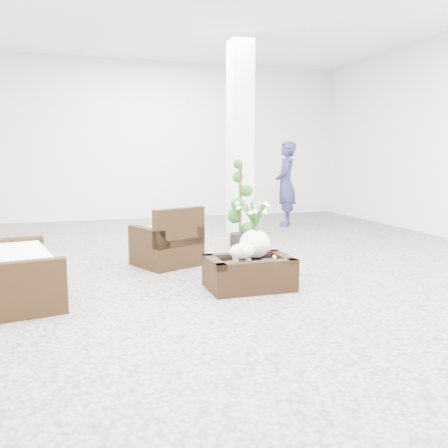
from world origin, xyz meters
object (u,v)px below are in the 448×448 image
object	(u,v)px
loveseat	(17,262)
topiary	(240,204)
coffee_table	(249,274)
armchair	(166,236)

from	to	relation	value
loveseat	topiary	xyz separation A→B (m)	(3.04, 2.00, 0.29)
coffee_table	armchair	size ratio (longest dim) A/B	1.16
armchair	loveseat	distance (m)	2.01
coffee_table	loveseat	world-z (taller)	loveseat
armchair	loveseat	world-z (taller)	armchair
coffee_table	topiary	bearing A→B (deg)	73.23
coffee_table	loveseat	size ratio (longest dim) A/B	0.62
coffee_table	topiary	world-z (taller)	topiary
armchair	loveseat	xyz separation A→B (m)	(-1.70, -1.08, -0.00)
topiary	loveseat	bearing A→B (deg)	-146.67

